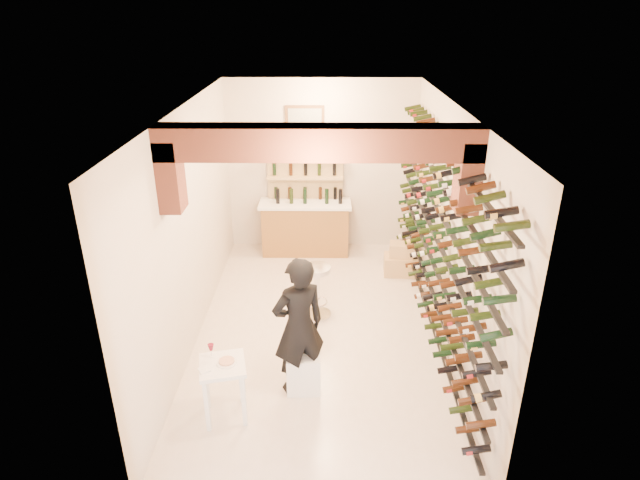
# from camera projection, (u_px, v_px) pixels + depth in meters

# --- Properties ---
(ground) EXTENTS (6.00, 6.00, 0.00)m
(ground) POSITION_uv_depth(u_px,v_px,m) (320.00, 329.00, 7.78)
(ground) COLOR beige
(ground) RESTS_ON ground
(room_shell) EXTENTS (3.52, 6.02, 3.21)m
(room_shell) POSITION_uv_depth(u_px,v_px,m) (320.00, 189.00, 6.63)
(room_shell) COLOR beige
(room_shell) RESTS_ON ground
(wine_rack) EXTENTS (0.32, 5.70, 2.56)m
(wine_rack) POSITION_uv_depth(u_px,v_px,m) (433.00, 233.00, 7.14)
(wine_rack) COLOR black
(wine_rack) RESTS_ON ground
(back_counter) EXTENTS (1.70, 0.62, 1.29)m
(back_counter) POSITION_uv_depth(u_px,v_px,m) (305.00, 226.00, 9.99)
(back_counter) COLOR olive
(back_counter) RESTS_ON ground
(back_shelving) EXTENTS (1.40, 0.31, 2.73)m
(back_shelving) POSITION_uv_depth(u_px,v_px,m) (305.00, 190.00, 9.95)
(back_shelving) COLOR tan
(back_shelving) RESTS_ON ground
(tasting_table) EXTENTS (0.60, 0.60, 0.88)m
(tasting_table) POSITION_uv_depth(u_px,v_px,m) (223.00, 373.00, 5.92)
(tasting_table) COLOR white
(tasting_table) RESTS_ON ground
(white_stool) EXTENTS (0.42, 0.42, 0.51)m
(white_stool) POSITION_uv_depth(u_px,v_px,m) (304.00, 370.00, 6.51)
(white_stool) COLOR white
(white_stool) RESTS_ON ground
(person) EXTENTS (0.77, 0.67, 1.79)m
(person) POSITION_uv_depth(u_px,v_px,m) (299.00, 327.00, 6.23)
(person) COLOR black
(person) RESTS_ON ground
(chrome_barstool) EXTENTS (0.43, 0.43, 0.83)m
(chrome_barstool) POSITION_uv_depth(u_px,v_px,m) (317.00, 288.00, 7.93)
(chrome_barstool) COLOR silver
(chrome_barstool) RESTS_ON ground
(crate_lower) EXTENTS (0.60, 0.44, 0.34)m
(crate_lower) POSITION_uv_depth(u_px,v_px,m) (400.00, 265.00, 9.32)
(crate_lower) COLOR tan
(crate_lower) RESTS_ON ground
(crate_upper) EXTENTS (0.45, 0.34, 0.24)m
(crate_upper) POSITION_uv_depth(u_px,v_px,m) (401.00, 250.00, 9.20)
(crate_upper) COLOR tan
(crate_upper) RESTS_ON crate_lower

